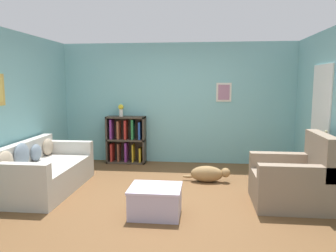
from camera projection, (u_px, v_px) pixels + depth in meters
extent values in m
plane|color=brown|center=(165.00, 196.00, 5.11)|extent=(14.00, 14.00, 0.00)
cube|color=#7AB7BC|center=(177.00, 103.00, 7.15)|extent=(5.60, 0.10, 2.60)
cube|color=silver|center=(224.00, 92.00, 6.95)|extent=(0.32, 0.02, 0.40)
cube|color=#A37089|center=(224.00, 92.00, 6.94)|extent=(0.24, 0.01, 0.32)
cube|color=#7AB7BC|center=(6.00, 111.00, 5.21)|extent=(0.10, 5.00, 2.60)
cube|color=white|center=(320.00, 127.00, 5.39)|extent=(0.02, 0.84, 2.05)
sphere|color=tan|center=(326.00, 132.00, 5.06)|extent=(0.05, 0.05, 0.05)
cube|color=beige|center=(47.00, 177.00, 5.36)|extent=(0.96, 1.86, 0.43)
cube|color=beige|center=(22.00, 153.00, 5.35)|extent=(0.16, 1.86, 0.36)
cube|color=beige|center=(16.00, 172.00, 4.47)|extent=(0.96, 0.16, 0.23)
cube|color=beige|center=(67.00, 147.00, 6.15)|extent=(0.96, 0.16, 0.23)
ellipsoid|color=tan|center=(5.00, 163.00, 4.69)|extent=(0.14, 0.36, 0.36)
ellipsoid|color=slate|center=(22.00, 155.00, 5.12)|extent=(0.14, 0.39, 0.39)
ellipsoid|color=slate|center=(36.00, 153.00, 5.55)|extent=(0.14, 0.29, 0.29)
ellipsoid|color=tan|center=(48.00, 147.00, 5.98)|extent=(0.14, 0.31, 0.31)
cube|color=#42382D|center=(108.00, 139.00, 7.20)|extent=(0.04, 0.30, 1.03)
cube|color=#42382D|center=(144.00, 140.00, 7.11)|extent=(0.04, 0.30, 1.03)
cube|color=#42382D|center=(128.00, 139.00, 7.30)|extent=(0.85, 0.02, 1.03)
cube|color=#42382D|center=(127.00, 162.00, 7.22)|extent=(0.85, 0.30, 0.04)
cube|color=#42382D|center=(126.00, 140.00, 7.16)|extent=(0.85, 0.30, 0.04)
cube|color=#42382D|center=(126.00, 117.00, 7.09)|extent=(0.85, 0.30, 0.04)
cube|color=#B22823|center=(112.00, 152.00, 7.22)|extent=(0.04, 0.23, 0.41)
cube|color=#7A2D84|center=(112.00, 129.00, 7.15)|extent=(0.04, 0.23, 0.43)
cube|color=brown|center=(119.00, 153.00, 7.20)|extent=(0.03, 0.23, 0.41)
cube|color=brown|center=(119.00, 130.00, 7.14)|extent=(0.05, 0.23, 0.40)
cube|color=#7A2D84|center=(127.00, 152.00, 7.18)|extent=(0.04, 0.23, 0.44)
cube|color=#B22823|center=(126.00, 130.00, 7.12)|extent=(0.04, 0.23, 0.41)
cube|color=gold|center=(133.00, 153.00, 7.17)|extent=(0.03, 0.23, 0.40)
cube|color=#287A3D|center=(133.00, 129.00, 7.10)|extent=(0.04, 0.23, 0.43)
cube|color=gold|center=(141.00, 155.00, 7.16)|extent=(0.04, 0.23, 0.32)
cube|color=#234C9E|center=(140.00, 131.00, 7.09)|extent=(0.04, 0.23, 0.38)
cube|color=gray|center=(289.00, 189.00, 4.73)|extent=(1.02, 0.95, 0.46)
cube|color=gray|center=(321.00, 154.00, 4.62)|extent=(0.18, 0.95, 0.59)
cube|color=gray|center=(297.00, 173.00, 4.31)|extent=(1.02, 0.18, 0.22)
cube|color=gray|center=(283.00, 160.00, 5.06)|extent=(1.02, 0.18, 0.22)
cube|color=#BCB2D1|center=(155.00, 201.00, 4.36)|extent=(0.66, 0.55, 0.39)
cube|color=silver|center=(155.00, 188.00, 4.33)|extent=(0.68, 0.58, 0.03)
ellipsoid|color=#9E7A4C|center=(207.00, 174.00, 5.82)|extent=(0.57, 0.26, 0.29)
sphere|color=#9E7A4C|center=(226.00, 173.00, 5.78)|extent=(0.17, 0.17, 0.17)
ellipsoid|color=#9E7A4C|center=(188.00, 177.00, 5.90)|extent=(0.20, 0.05, 0.05)
cylinder|color=silver|center=(121.00, 113.00, 7.09)|extent=(0.09, 0.09, 0.16)
sphere|color=yellow|center=(121.00, 107.00, 7.07)|extent=(0.12, 0.12, 0.12)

